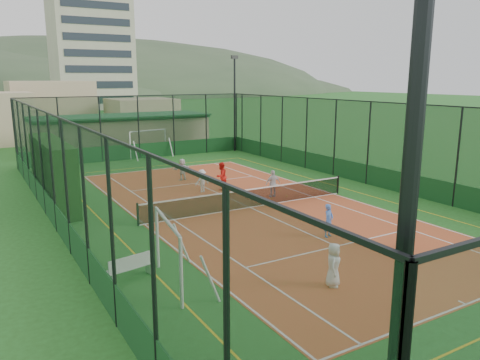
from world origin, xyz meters
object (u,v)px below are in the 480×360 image
object	(u,v)px
floodlight_sw	(398,327)
child_far_back	(182,169)
clubhouse	(121,133)
child_near_right	(407,229)
child_far_right	(273,184)
child_far_left	(202,181)
coach	(221,176)
floodlight_ne	(235,104)
child_near_mid	(329,220)
apartment_tower	(90,34)
child_near_left	(334,265)
white_bench	(130,266)
futsal_goal_far	(148,144)
futsal_goal_near	(168,254)

from	to	relation	value
floodlight_sw	child_far_back	xyz separation A→B (m)	(8.28, 24.29, -3.43)
clubhouse	child_near_right	distance (m)	29.90
child_far_right	child_far_back	xyz separation A→B (m)	(-2.52, 6.49, -0.06)
child_far_left	coach	bearing A→B (deg)	174.68
clubhouse	child_near_right	size ratio (longest dim) A/B	10.22
floodlight_ne	child_near_mid	xyz separation A→B (m)	(-8.13, -21.95, -3.43)
child_far_back	coach	xyz separation A→B (m)	(0.87, -3.62, 0.12)
apartment_tower	child_near_mid	size ratio (longest dim) A/B	21.81
apartment_tower	child_far_left	world-z (taller)	apartment_tower
floodlight_sw	child_near_left	size ratio (longest dim) A/B	5.88
floodlight_sw	child_far_right	distance (m)	21.09
white_bench	futsal_goal_far	bearing A→B (deg)	57.83
floodlight_sw	child_near_left	bearing A→B (deg)	51.20
white_bench	child_near_left	size ratio (longest dim) A/B	1.11
futsal_goal_far	coach	world-z (taller)	futsal_goal_far
floodlight_ne	coach	xyz separation A→B (m)	(-8.05, -12.52, -3.31)
futsal_goal_near	child_near_mid	bearing A→B (deg)	-73.40
floodlight_sw	child_near_mid	distance (m)	14.85
child_near_mid	coach	size ratio (longest dim) A/B	0.85
futsal_goal_near	child_far_left	distance (m)	12.23
child_far_left	child_near_left	bearing A→B (deg)	79.46
floodlight_sw	futsal_goal_near	world-z (taller)	floodlight_sw
white_bench	child_far_right	bearing A→B (deg)	21.70
child_near_mid	apartment_tower	bearing A→B (deg)	63.62
floodlight_sw	child_far_right	size ratio (longest dim) A/B	5.55
clubhouse	child_far_back	size ratio (longest dim) A/B	11.06
coach	child_near_mid	bearing A→B (deg)	65.04
child_far_right	child_far_back	world-z (taller)	child_far_right
apartment_tower	futsal_goal_far	size ratio (longest dim) A/B	8.93
apartment_tower	floodlight_sw	bearing A→B (deg)	-101.80
white_bench	child_near_right	xyz separation A→B (m)	(10.03, -2.53, 0.32)
floodlight_ne	child_near_mid	world-z (taller)	floodlight_ne
child_near_mid	coach	world-z (taller)	coach
floodlight_sw	futsal_goal_far	xyz separation A→B (m)	(9.44, 33.92, -3.04)
child_near_left	child_far_right	world-z (taller)	child_far_right
apartment_tower	child_near_left	distance (m)	93.26
apartment_tower	child_far_back	size ratio (longest dim) A/B	21.83
child_near_right	child_far_right	size ratio (longest dim) A/B	1.00
coach	futsal_goal_near	bearing A→B (deg)	30.05
futsal_goal_far	apartment_tower	bearing A→B (deg)	69.88
clubhouse	child_near_right	world-z (taller)	clubhouse
child_near_right	child_far_back	world-z (taller)	child_near_right
coach	child_far_back	bearing A→B (deg)	-101.04
floodlight_ne	child_far_left	world-z (taller)	floodlight_ne
child_near_left	child_far_right	xyz separation A→B (m)	(4.70, 10.21, 0.04)
clubhouse	coach	distance (m)	17.95
white_bench	child_near_right	world-z (taller)	child_near_right
futsal_goal_far	child_far_right	distance (m)	16.18
child_near_left	child_far_back	distance (m)	16.84
white_bench	child_far_left	xyz separation A→B (m)	(7.14, 9.41, 0.23)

